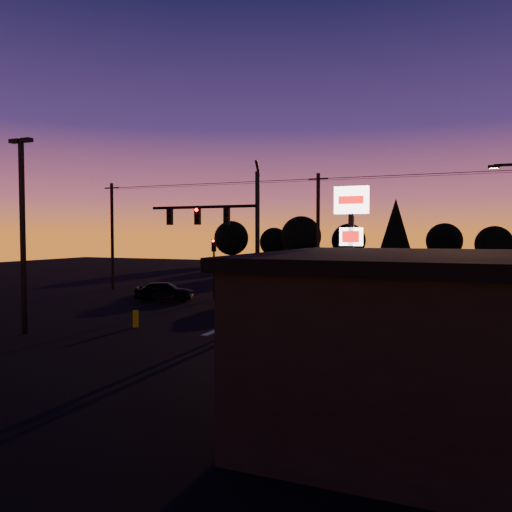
# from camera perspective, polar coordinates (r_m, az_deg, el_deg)

# --- Properties ---
(ground) EXTENTS (120.00, 120.00, 0.00)m
(ground) POSITION_cam_1_polar(r_m,az_deg,el_deg) (23.87, -6.95, -8.88)
(ground) COLOR black
(ground) RESTS_ON ground
(lane_arrow) EXTENTS (1.20, 3.10, 0.01)m
(lane_arrow) POSITION_cam_1_polar(r_m,az_deg,el_deg) (25.07, -4.04, -8.30)
(lane_arrow) COLOR beige
(lane_arrow) RESTS_ON ground
(traffic_signal_mast) EXTENTS (6.79, 0.52, 8.58)m
(traffic_signal_mast) POSITION_cam_1_polar(r_m,az_deg,el_deg) (26.98, -2.98, 3.00)
(traffic_signal_mast) COLOR black
(traffic_signal_mast) RESTS_ON ground
(secondary_signal) EXTENTS (0.30, 0.31, 4.35)m
(secondary_signal) POSITION_cam_1_polar(r_m,az_deg,el_deg) (35.92, -4.84, -0.43)
(secondary_signal) COLOR black
(secondary_signal) RESTS_ON ground
(parking_lot_light) EXTENTS (1.25, 0.30, 9.14)m
(parking_lot_light) POSITION_cam_1_polar(r_m,az_deg,el_deg) (25.78, -25.13, 3.53)
(parking_lot_light) COLOR black
(parking_lot_light) RESTS_ON ground
(pylon_sign) EXTENTS (1.50, 0.28, 6.80)m
(pylon_sign) POSITION_cam_1_polar(r_m,az_deg,el_deg) (22.30, 10.83, 3.00)
(pylon_sign) COLOR black
(pylon_sign) RESTS_ON ground
(utility_pole_0) EXTENTS (1.40, 0.26, 9.00)m
(utility_pole_0) POSITION_cam_1_polar(r_m,az_deg,el_deg) (44.04, -16.11, 2.28)
(utility_pole_0) COLOR black
(utility_pole_0) RESTS_ON ground
(utility_pole_1) EXTENTS (1.40, 0.26, 9.00)m
(utility_pole_1) POSITION_cam_1_polar(r_m,az_deg,el_deg) (35.63, 7.09, 2.32)
(utility_pole_1) COLOR black
(utility_pole_1) RESTS_ON ground
(power_wires) EXTENTS (36.00, 1.22, 0.07)m
(power_wires) POSITION_cam_1_polar(r_m,az_deg,el_deg) (35.84, 7.13, 8.69)
(power_wires) COLOR black
(power_wires) RESTS_ON ground
(bollard) EXTENTS (0.28, 0.28, 0.85)m
(bollard) POSITION_cam_1_polar(r_m,az_deg,el_deg) (26.13, -13.60, -6.99)
(bollard) COLOR #CACA00
(bollard) RESTS_ON ground
(tree_0) EXTENTS (5.36, 5.36, 6.74)m
(tree_0) POSITION_cam_1_polar(r_m,az_deg,el_deg) (77.93, -2.83, 2.06)
(tree_0) COLOR black
(tree_0) RESTS_ON ground
(tree_1) EXTENTS (4.54, 4.54, 5.71)m
(tree_1) POSITION_cam_1_polar(r_m,az_deg,el_deg) (78.35, 2.08, 1.60)
(tree_1) COLOR black
(tree_1) RESTS_ON ground
(tree_2) EXTENTS (5.77, 5.78, 7.26)m
(tree_2) POSITION_cam_1_polar(r_m,az_deg,el_deg) (71.65, 5.17, 2.26)
(tree_2) COLOR black
(tree_2) RESTS_ON ground
(tree_3) EXTENTS (4.95, 4.95, 6.22)m
(tree_3) POSITION_cam_1_polar(r_m,az_deg,el_deg) (73.99, 10.54, 1.75)
(tree_3) COLOR black
(tree_3) RESTS_ON ground
(tree_4) EXTENTS (4.18, 4.18, 9.50)m
(tree_4) POSITION_cam_1_polar(r_m,az_deg,el_deg) (69.86, 15.67, 3.44)
(tree_4) COLOR black
(tree_4) RESTS_ON ground
(tree_5) EXTENTS (4.95, 4.95, 6.22)m
(tree_5) POSITION_cam_1_polar(r_m,az_deg,el_deg) (74.37, 20.71, 1.63)
(tree_5) COLOR black
(tree_5) RESTS_ON ground
(tree_6) EXTENTS (4.54, 4.54, 5.71)m
(tree_6) POSITION_cam_1_polar(r_m,az_deg,el_deg) (68.42, 25.56, 1.22)
(tree_6) COLOR black
(tree_6) RESTS_ON ground
(car_left) EXTENTS (4.43, 3.11, 1.40)m
(car_left) POSITION_cam_1_polar(r_m,az_deg,el_deg) (35.76, -10.43, -3.95)
(car_left) COLOR black
(car_left) RESTS_ON ground
(car_mid) EXTENTS (4.59, 2.62, 1.43)m
(car_mid) POSITION_cam_1_polar(r_m,az_deg,el_deg) (32.02, -0.06, -4.64)
(car_mid) COLOR black
(car_mid) RESTS_ON ground
(car_right) EXTENTS (5.24, 2.20, 1.51)m
(car_right) POSITION_cam_1_polar(r_m,az_deg,el_deg) (31.01, 13.59, -4.87)
(car_right) COLOR black
(car_right) RESTS_ON ground
(suv_parked) EXTENTS (4.76, 5.68, 1.44)m
(suv_parked) POSITION_cam_1_polar(r_m,az_deg,el_deg) (18.92, 12.00, -9.71)
(suv_parked) COLOR black
(suv_parked) RESTS_ON ground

